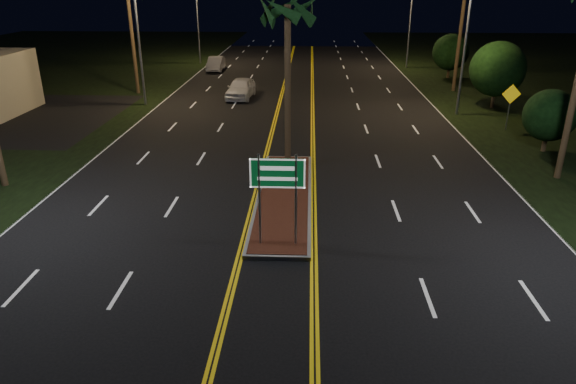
# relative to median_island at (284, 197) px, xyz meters

# --- Properties ---
(ground) EXTENTS (120.00, 120.00, 0.00)m
(ground) POSITION_rel_median_island_xyz_m (0.00, -7.00, -0.08)
(ground) COLOR black
(ground) RESTS_ON ground
(median_island) EXTENTS (2.25, 10.25, 0.17)m
(median_island) POSITION_rel_median_island_xyz_m (0.00, 0.00, 0.00)
(median_island) COLOR gray
(median_island) RESTS_ON ground
(highway_sign) EXTENTS (1.80, 0.08, 3.20)m
(highway_sign) POSITION_rel_median_island_xyz_m (0.00, -4.20, 2.32)
(highway_sign) COLOR gray
(highway_sign) RESTS_ON ground
(streetlight_left_mid) EXTENTS (1.91, 0.44, 9.00)m
(streetlight_left_mid) POSITION_rel_median_island_xyz_m (-10.61, 17.00, 5.57)
(streetlight_left_mid) COLOR gray
(streetlight_left_mid) RESTS_ON ground
(streetlight_left_far) EXTENTS (1.91, 0.44, 9.00)m
(streetlight_left_far) POSITION_rel_median_island_xyz_m (-10.61, 37.00, 5.57)
(streetlight_left_far) COLOR gray
(streetlight_left_far) RESTS_ON ground
(streetlight_right_mid) EXTENTS (1.91, 0.44, 9.00)m
(streetlight_right_mid) POSITION_rel_median_island_xyz_m (10.61, 15.00, 5.57)
(streetlight_right_mid) COLOR gray
(streetlight_right_mid) RESTS_ON ground
(streetlight_right_far) EXTENTS (1.91, 0.44, 9.00)m
(streetlight_right_far) POSITION_rel_median_island_xyz_m (10.61, 35.00, 5.57)
(streetlight_right_far) COLOR gray
(streetlight_right_far) RESTS_ON ground
(palm_median) EXTENTS (2.40, 2.40, 8.30)m
(palm_median) POSITION_rel_median_island_xyz_m (0.00, 3.50, 7.19)
(palm_median) COLOR #382819
(palm_median) RESTS_ON ground
(shrub_near) EXTENTS (2.70, 2.70, 3.30)m
(shrub_near) POSITION_rel_median_island_xyz_m (13.50, 7.00, 1.86)
(shrub_near) COLOR #382819
(shrub_near) RESTS_ON ground
(shrub_mid) EXTENTS (3.78, 3.78, 4.62)m
(shrub_mid) POSITION_rel_median_island_xyz_m (14.00, 17.00, 2.64)
(shrub_mid) COLOR #382819
(shrub_mid) RESTS_ON ground
(shrub_far) EXTENTS (3.24, 3.24, 3.96)m
(shrub_far) POSITION_rel_median_island_xyz_m (13.80, 29.00, 2.25)
(shrub_far) COLOR #382819
(shrub_far) RESTS_ON ground
(car_near) EXTENTS (2.68, 5.47, 1.77)m
(car_near) POSITION_rel_median_island_xyz_m (-4.30, 19.52, 0.80)
(car_near) COLOR white
(car_near) RESTS_ON ground
(car_far) EXTENTS (2.12, 4.72, 1.56)m
(car_far) POSITION_rel_median_island_xyz_m (-8.44, 32.25, 0.70)
(car_far) COLOR silver
(car_far) RESTS_ON ground
(warning_sign) EXTENTS (1.15, 0.14, 2.75)m
(warning_sign) POSITION_rel_median_island_xyz_m (13.00, 11.25, 1.73)
(warning_sign) COLOR gray
(warning_sign) RESTS_ON ground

